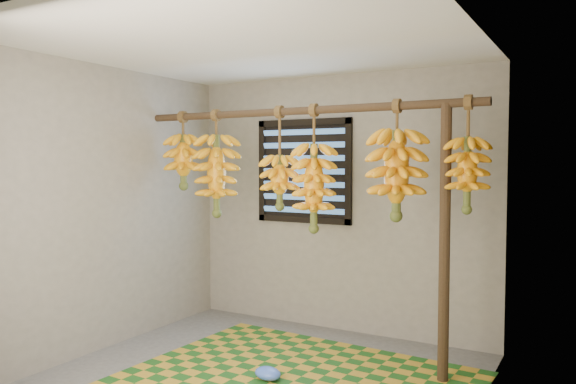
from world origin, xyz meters
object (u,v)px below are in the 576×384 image
Objects in this scene: woven_mat at (294,382)px; banana_bunch_b at (217,175)px; banana_bunch_d at (314,187)px; support_post at (445,244)px; plastic_bag at (268,373)px; banana_bunch_e at (396,174)px; banana_bunch_a at (183,161)px; banana_bunch_c at (280,182)px; banana_bunch_f at (467,174)px.

woven_mat is 1.90m from banana_bunch_b.
banana_bunch_b is 0.92× the size of banana_bunch_d.
support_post is 0.83× the size of woven_mat.
plastic_bag is 0.25× the size of banana_bunch_e.
woven_mat is 3.45× the size of banana_bunch_a.
banana_bunch_a is 0.69× the size of banana_bunch_d.
banana_bunch_c and banana_bunch_e have the same top height.
banana_bunch_a is (-2.39, 0.00, 0.60)m from support_post.
banana_bunch_d is at bearing 0.00° from banana_bunch_c.
woven_mat is at bearing -136.16° from banana_bunch_e.
support_post is 1.58m from plastic_bag.
woven_mat is 2.74× the size of banana_bunch_e.
banana_bunch_b is 1.06× the size of banana_bunch_e.
banana_bunch_a is 0.40m from banana_bunch_b.
banana_bunch_e is (1.00, 0.00, 0.07)m from banana_bunch_c.
banana_bunch_c is at bearing 180.00° from banana_bunch_f.
banana_bunch_c is (-0.43, 0.55, 1.42)m from woven_mat.
support_post is 1.43m from banana_bunch_c.
banana_bunch_a is 2.54m from banana_bunch_f.
banana_bunch_a reaches higher than plastic_bag.
banana_bunch_d is at bearing 102.13° from woven_mat.
support_post is 0.52m from banana_bunch_f.
banana_bunch_b is 1.10× the size of banana_bunch_c.
banana_bunch_f is at bearing 25.78° from plastic_bag.
support_post is 2.07m from banana_bunch_b.
banana_bunch_c and banana_bunch_f have the same top height.
plastic_bag is 0.31× the size of banana_bunch_a.
banana_bunch_f is at bearing 0.00° from banana_bunch_e.
banana_bunch_a and banana_bunch_f have the same top height.
banana_bunch_f is at bearing 0.00° from support_post.
support_post reaches higher than woven_mat.
banana_bunch_d is (0.97, 0.00, -0.09)m from banana_bunch_b.
support_post is at bearing 0.00° from banana_bunch_c.
plastic_bag is at bearing -151.27° from support_post.
support_post reaches higher than plastic_bag.
banana_bunch_e is (0.75, 0.61, 1.44)m from plastic_bag.
banana_bunch_b is (-2.01, 0.00, 0.47)m from support_post.
banana_bunch_e is at bearing 0.00° from banana_bunch_a.
banana_bunch_d is 1.20m from banana_bunch_f.
banana_bunch_a reaches higher than woven_mat.
banana_bunch_f is (0.15, 0.00, 0.50)m from support_post.
plastic_bag is at bearing -34.03° from banana_bunch_b.
banana_bunch_f reaches higher than woven_mat.
support_post is 1.47m from woven_mat.
banana_bunch_d is at bearing 180.00° from banana_bunch_e.
banana_bunch_b reaches higher than support_post.
banana_bunch_c is at bearing 112.61° from plastic_bag.
plastic_bag is 0.21× the size of banana_bunch_d.
support_post is 1.96× the size of banana_bunch_d.
banana_bunch_c is at bearing 180.00° from banana_bunch_e.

